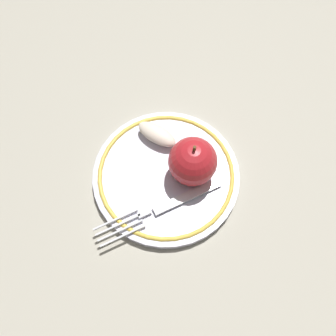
{
  "coord_description": "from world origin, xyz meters",
  "views": [
    {
      "loc": [
        0.2,
        0.09,
        0.49
      ],
      "look_at": [
        0.02,
        0.0,
        0.04
      ],
      "focal_mm": 40.0,
      "sensor_mm": 36.0,
      "label": 1
    }
  ],
  "objects_px": {
    "plate": "(168,176)",
    "fork": "(164,207)",
    "apple_slice_front": "(157,134)",
    "apple_red_whole": "(193,161)"
  },
  "relations": [
    {
      "from": "plate",
      "to": "fork",
      "type": "distance_m",
      "value": 0.05
    },
    {
      "from": "plate",
      "to": "apple_red_whole",
      "type": "distance_m",
      "value": 0.05
    },
    {
      "from": "apple_red_whole",
      "to": "fork",
      "type": "relative_size",
      "value": 0.48
    },
    {
      "from": "plate",
      "to": "fork",
      "type": "bearing_deg",
      "value": 19.17
    },
    {
      "from": "plate",
      "to": "fork",
      "type": "xyz_separation_m",
      "value": [
        0.05,
        0.02,
        0.01
      ]
    },
    {
      "from": "fork",
      "to": "plate",
      "type": "bearing_deg",
      "value": -122.69
    },
    {
      "from": "plate",
      "to": "apple_slice_front",
      "type": "distance_m",
      "value": 0.06
    },
    {
      "from": "apple_slice_front",
      "to": "plate",
      "type": "bearing_deg",
      "value": -41.54
    },
    {
      "from": "plate",
      "to": "apple_slice_front",
      "type": "height_order",
      "value": "apple_slice_front"
    },
    {
      "from": "apple_red_whole",
      "to": "apple_slice_front",
      "type": "distance_m",
      "value": 0.08
    }
  ]
}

